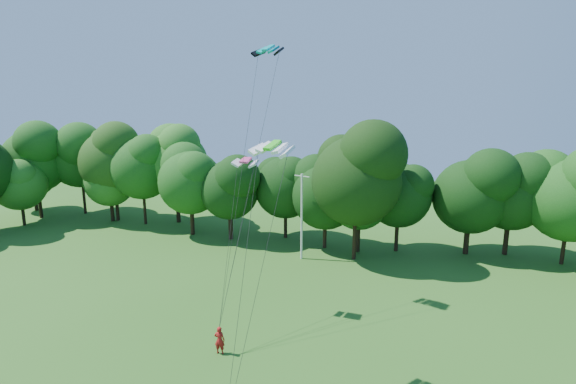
% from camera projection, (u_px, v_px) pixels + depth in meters
% --- Properties ---
extents(utility_pole, '(1.72, 0.58, 8.84)m').
position_uv_depth(utility_pole, '(302.00, 216.00, 45.22)').
color(utility_pole, silver).
rests_on(utility_pole, ground).
extents(kite_flyer_left, '(0.75, 0.56, 1.89)m').
position_uv_depth(kite_flyer_left, '(220.00, 340.00, 28.98)').
color(kite_flyer_left, '#AF1716').
rests_on(kite_flyer_left, ground).
extents(kite_teal, '(2.69, 1.71, 0.58)m').
position_uv_depth(kite_teal, '(268.00, 48.00, 34.14)').
color(kite_teal, '#05A3A7').
rests_on(kite_teal, ground).
extents(kite_green, '(2.69, 1.73, 0.52)m').
position_uv_depth(kite_green, '(272.00, 145.00, 24.15)').
color(kite_green, '#36DA20').
rests_on(kite_green, ground).
extents(kite_pink, '(1.97, 0.98, 0.38)m').
position_uv_depth(kite_pink, '(246.00, 160.00, 33.02)').
color(kite_pink, '#E43F83').
rests_on(kite_pink, ground).
extents(tree_back_west, '(9.47, 9.47, 13.77)m').
position_uv_depth(tree_back_west, '(113.00, 157.00, 58.57)').
color(tree_back_west, '#362615').
rests_on(tree_back_west, ground).
extents(tree_back_center, '(9.79, 9.79, 14.24)m').
position_uv_depth(tree_back_center, '(357.00, 174.00, 44.18)').
color(tree_back_center, '#331F14').
rests_on(tree_back_center, ground).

